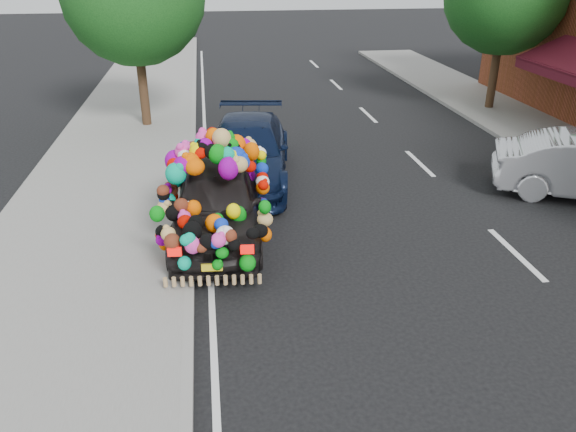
# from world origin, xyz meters

# --- Properties ---
(ground) EXTENTS (100.00, 100.00, 0.00)m
(ground) POSITION_xyz_m (0.00, 0.00, 0.00)
(ground) COLOR black
(ground) RESTS_ON ground
(sidewalk) EXTENTS (4.00, 60.00, 0.12)m
(sidewalk) POSITION_xyz_m (-4.30, 0.00, 0.06)
(sidewalk) COLOR gray
(sidewalk) RESTS_ON ground
(kerb) EXTENTS (0.15, 60.00, 0.13)m
(kerb) POSITION_xyz_m (-2.35, 0.00, 0.07)
(kerb) COLOR gray
(kerb) RESTS_ON ground
(lane_markings) EXTENTS (6.00, 50.00, 0.01)m
(lane_markings) POSITION_xyz_m (3.60, 0.00, 0.01)
(lane_markings) COLOR silver
(lane_markings) RESTS_ON ground
(plush_art_car) EXTENTS (2.37, 4.51, 2.07)m
(plush_art_car) POSITION_xyz_m (-1.80, 1.59, 1.06)
(plush_art_car) COLOR black
(plush_art_car) RESTS_ON ground
(navy_sedan) EXTENTS (2.68, 5.17, 1.43)m
(navy_sedan) POSITION_xyz_m (-1.01, 4.50, 0.72)
(navy_sedan) COLOR #0B1632
(navy_sedan) RESTS_ON ground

